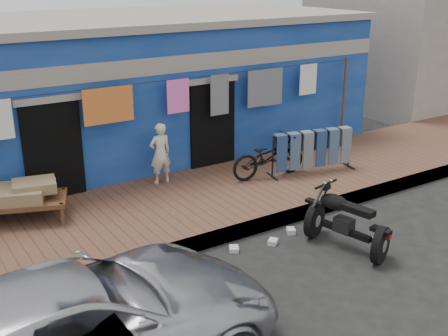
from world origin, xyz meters
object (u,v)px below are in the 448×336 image
seated_person (160,153)px  motorcycle (347,220)px  bicycle (269,152)px  charpoy (11,203)px  jeans_rack (312,151)px  car (79,326)px

seated_person → motorcycle: seated_person is taller
bicycle → charpoy: bearing=88.2°
seated_person → bicycle: (2.05, -0.90, -0.09)m
charpoy → jeans_rack: 6.09m
jeans_rack → bicycle: bearing=164.5°
seated_person → bicycle: 2.24m
seated_person → jeans_rack: 3.24m
car → charpoy: size_ratio=2.24×
motorcycle → jeans_rack: bearing=47.9°
car → motorcycle: bearing=-83.8°
bicycle → jeans_rack: (0.96, -0.27, -0.07)m
jeans_rack → car: bearing=-152.4°
car → jeans_rack: car is taller
car → bicycle: bearing=-57.8°
car → bicycle: size_ratio=2.88×
seated_person → bicycle: seated_person is taller
charpoy → jeans_rack: bearing=-8.6°
charpoy → motorcycle: bearing=-38.5°
motorcycle → bicycle: bearing=67.0°
car → motorcycle: (4.70, 0.64, -0.16)m
bicycle → charpoy: bicycle is taller
motorcycle → car: bearing=176.4°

